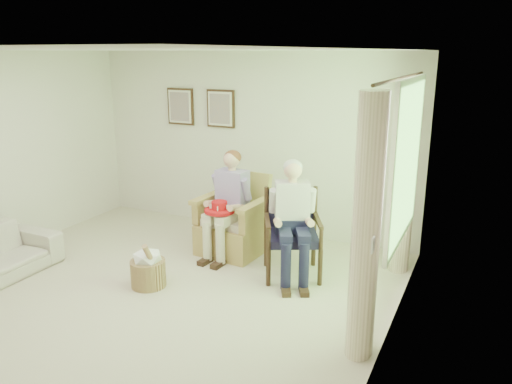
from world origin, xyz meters
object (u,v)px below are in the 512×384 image
Objects in this scene: wicker_armchair at (234,228)px; wood_armchair at (295,230)px; red_hat at (219,208)px; hatbox at (148,267)px; person_wicker at (229,197)px; person_dark at (291,212)px.

wicker_armchair is 1.05× the size of wood_armchair.
wicker_armchair reaches higher than wood_armchair.
red_hat is 1.17m from hatbox.
person_wicker reaches higher than wicker_armchair.
wicker_armchair reaches higher than hatbox.
person_wicker is at bearing 83.51° from red_hat.
red_hat is (-1.00, 0.11, -0.12)m from person_dark.
red_hat is 0.65× the size of hatbox.
wood_armchair is at bearing 37.82° from hatbox.
wood_armchair is (0.97, -0.28, 0.21)m from wicker_armchair.
person_wicker is 1.02m from person_dark.
hatbox is (-0.37, -1.00, -0.46)m from red_hat.
wicker_armchair is 2.74× the size of red_hat.
person_dark is at bearing 33.27° from hatbox.
person_dark is at bearing -6.03° from red_hat.
person_dark is 3.62× the size of red_hat.
wood_armchair is 0.31m from person_dark.
wicker_armchair is at bearing 86.11° from red_hat.
red_hat is at bearing 156.53° from wood_armchair.
person_dark is 1.74m from hatbox.
hatbox is (-1.37, -0.90, -0.58)m from person_dark.
person_dark is (0.97, -0.31, 0.02)m from person_wicker.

